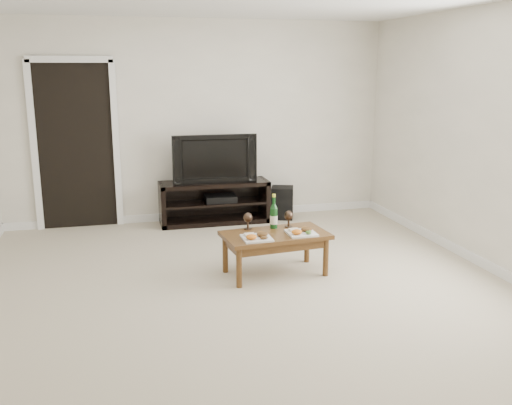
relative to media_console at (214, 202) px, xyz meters
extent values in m
plane|color=#BDB398|center=(-0.15, -2.50, -0.28)|extent=(5.50, 5.50, 0.00)
cube|color=beige|center=(-0.15, 0.27, 1.02)|extent=(5.00, 0.04, 2.60)
cube|color=black|center=(-1.70, 0.24, 0.75)|extent=(0.90, 0.02, 2.05)
cube|color=black|center=(0.00, 0.00, 0.00)|extent=(1.42, 0.45, 0.55)
imported|color=black|center=(0.00, 0.00, 0.59)|extent=(1.08, 0.16, 0.62)
cube|color=black|center=(0.08, -0.01, 0.05)|extent=(0.41, 0.32, 0.08)
cube|color=black|center=(0.93, 0.00, -0.06)|extent=(0.36, 0.36, 0.43)
cube|color=brown|center=(0.24, -2.04, -0.07)|extent=(1.06, 0.65, 0.42)
cube|color=white|center=(0.01, -2.19, 0.18)|extent=(0.27, 0.27, 0.07)
cube|color=white|center=(0.48, -2.13, 0.18)|extent=(0.27, 0.27, 0.07)
cylinder|color=#103B14|center=(0.27, -1.86, 0.32)|extent=(0.07, 0.07, 0.35)
camera|label=1|loc=(-1.26, -7.17, 1.72)|focal=40.00mm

